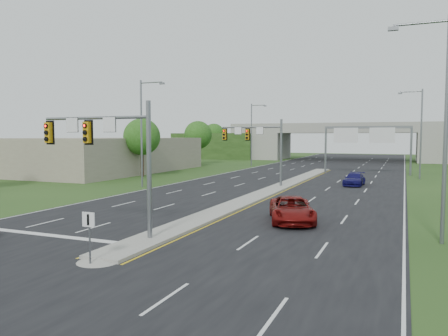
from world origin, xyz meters
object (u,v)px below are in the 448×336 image
signal_mast_far (260,141)px  signal_mast_near (110,147)px  keep_right_sign (89,229)px  overpass (347,144)px  car_far_a (292,209)px  car_far_b (354,179)px  sign_gantry (366,136)px

signal_mast_far → signal_mast_near: bearing=-90.0°
signal_mast_far → keep_right_sign: size_ratio=3.18×
overpass → car_far_a: (5.42, -72.51, -2.77)m
overpass → car_far_a: 72.77m
overpass → car_far_b: overpass is taller
signal_mast_near → car_far_b: signal_mast_near is taller
sign_gantry → car_far_b: sign_gantry is taller
car_far_b → signal_mast_far: bearing=-150.4°
signal_mast_near → sign_gantry: size_ratio=0.60×
signal_mast_far → overpass: (2.26, 55.07, -1.17)m
signal_mast_far → overpass: bearing=87.6°
signal_mast_near → car_far_a: bearing=44.6°
signal_mast_far → sign_gantry: size_ratio=0.60×
car_far_a → car_far_b: 22.10m
car_far_a → signal_mast_near: bearing=-154.1°
overpass → car_far_b: size_ratio=17.24×
signal_mast_near → keep_right_sign: bearing=-63.1°
signal_mast_far → keep_right_sign: bearing=-85.6°
car_far_a → car_far_b: (1.41, 22.06, -0.09)m
car_far_a → sign_gantry: bearing=69.4°
sign_gantry → car_far_b: bearing=-89.5°
car_far_a → keep_right_sign: bearing=-132.9°
car_far_b → sign_gantry: bearing=93.2°
car_far_a → overpass: bearing=75.6°
signal_mast_far → car_far_b: 10.97m
signal_mast_near → car_far_a: size_ratio=1.27×
keep_right_sign → car_far_b: size_ratio=0.47×
signal_mast_near → car_far_b: (9.09, 29.62, -4.03)m
keep_right_sign → sign_gantry: bearing=82.3°
signal_mast_near → overpass: size_ratio=0.09×
overpass → signal_mast_near: bearing=-91.6°
signal_mast_far → sign_gantry: 21.91m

